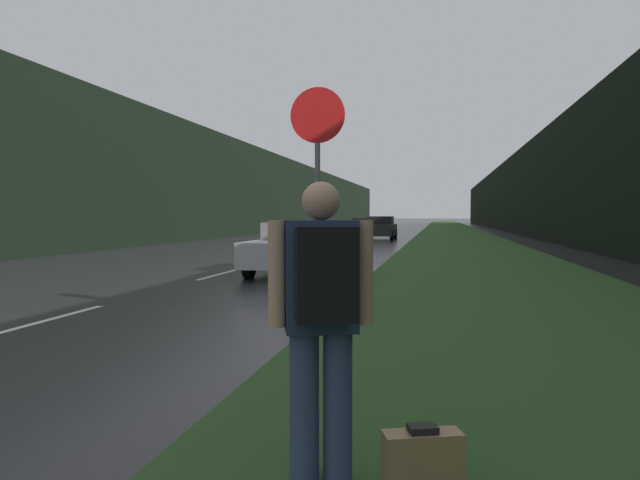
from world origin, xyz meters
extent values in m
cube|color=#26471E|center=(6.95, 40.00, 0.01)|extent=(6.00, 240.00, 0.02)
cube|color=silver|center=(0.00, 5.68, 0.00)|extent=(0.12, 3.00, 0.01)
cube|color=silver|center=(0.00, 12.68, 0.00)|extent=(0.12, 3.00, 0.01)
cube|color=silver|center=(0.00, 19.68, 0.00)|extent=(0.12, 3.00, 0.01)
cube|color=silver|center=(0.00, 26.68, 0.00)|extent=(0.12, 3.00, 0.01)
cube|color=silver|center=(0.00, 33.68, 0.00)|extent=(0.12, 3.00, 0.01)
cube|color=black|center=(-9.95, 50.00, 3.61)|extent=(2.00, 140.00, 7.21)
cube|color=black|center=(12.95, 50.00, 3.46)|extent=(2.00, 140.00, 6.92)
cylinder|color=slate|center=(4.16, 5.66, 1.25)|extent=(0.07, 0.07, 2.50)
cylinder|color=#B71414|center=(4.16, 5.66, 2.86)|extent=(0.72, 0.02, 0.72)
cylinder|color=navy|center=(4.95, 1.58, 0.45)|extent=(0.17, 0.17, 0.89)
cylinder|color=navy|center=(5.14, 1.64, 0.45)|extent=(0.17, 0.17, 0.89)
cube|color=navy|center=(5.05, 1.61, 1.21)|extent=(0.46, 0.35, 0.64)
sphere|color=tan|center=(5.05, 1.61, 1.64)|extent=(0.22, 0.22, 0.22)
cylinder|color=tan|center=(4.81, 1.53, 1.23)|extent=(0.10, 0.10, 0.61)
cylinder|color=tan|center=(5.29, 1.70, 1.23)|extent=(0.10, 0.10, 0.61)
cube|color=black|center=(5.11, 1.42, 1.25)|extent=(0.37, 0.28, 0.51)
cube|color=olive|center=(5.63, 1.59, 0.18)|extent=(0.47, 0.30, 0.35)
cube|color=black|center=(5.63, 1.59, 0.37)|extent=(0.19, 0.16, 0.04)
cube|color=#BCBCBC|center=(1.98, 13.36, 0.60)|extent=(1.90, 4.77, 0.63)
cube|color=slate|center=(1.98, 13.60, 1.15)|extent=(1.61, 2.15, 0.45)
cylinder|color=black|center=(2.88, 11.88, 0.32)|extent=(0.20, 0.64, 0.64)
cylinder|color=black|center=(1.07, 11.88, 0.32)|extent=(0.20, 0.64, 0.64)
cylinder|color=black|center=(2.88, 14.84, 0.32)|extent=(0.20, 0.64, 0.64)
cylinder|color=black|center=(1.07, 14.84, 0.32)|extent=(0.20, 0.64, 0.64)
cube|color=black|center=(1.98, 35.19, 0.64)|extent=(1.80, 4.77, 0.70)
cube|color=black|center=(1.98, 35.43, 1.25)|extent=(1.53, 2.15, 0.51)
cylinder|color=black|center=(2.83, 33.71, 0.32)|extent=(0.20, 0.64, 0.64)
cylinder|color=black|center=(1.12, 33.71, 0.32)|extent=(0.20, 0.64, 0.64)
cylinder|color=black|center=(2.83, 36.67, 0.32)|extent=(0.20, 0.64, 0.64)
cylinder|color=black|center=(1.12, 36.67, 0.32)|extent=(0.20, 0.64, 0.64)
cube|color=black|center=(-1.98, 55.45, 0.58)|extent=(1.83, 4.48, 0.62)
cube|color=black|center=(-1.98, 55.23, 1.11)|extent=(1.55, 2.02, 0.45)
cylinder|color=black|center=(-2.84, 56.84, 0.30)|extent=(0.20, 0.60, 0.60)
cylinder|color=black|center=(-1.11, 56.84, 0.30)|extent=(0.20, 0.60, 0.60)
cylinder|color=black|center=(-2.84, 54.06, 0.30)|extent=(0.20, 0.60, 0.60)
cylinder|color=black|center=(-1.11, 54.06, 0.30)|extent=(0.20, 0.60, 0.60)
camera|label=1|loc=(5.71, -1.58, 1.56)|focal=32.00mm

